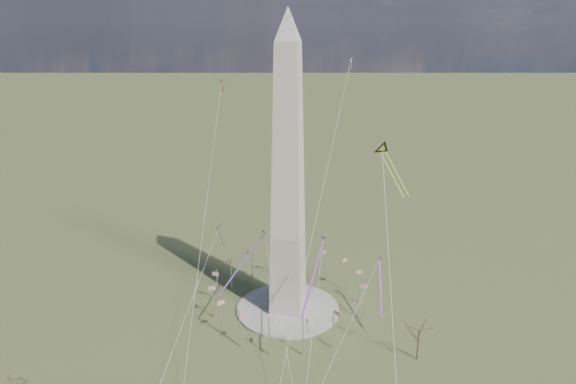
# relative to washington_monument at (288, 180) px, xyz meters

# --- Properties ---
(ground) EXTENTS (2000.00, 2000.00, 0.00)m
(ground) POSITION_rel_washington_monument_xyz_m (0.00, 0.00, -47.95)
(ground) COLOR #4C5229
(ground) RESTS_ON ground
(plaza) EXTENTS (36.00, 36.00, 0.80)m
(plaza) POSITION_rel_washington_monument_xyz_m (0.00, 0.00, -47.55)
(plaza) COLOR beige
(plaza) RESTS_ON ground
(washington_monument) EXTENTS (15.56, 15.56, 100.00)m
(washington_monument) POSITION_rel_washington_monument_xyz_m (0.00, 0.00, 0.00)
(washington_monument) COLOR #BEB59F
(washington_monument) RESTS_ON plaza
(flagpole_ring) EXTENTS (54.40, 54.40, 13.00)m
(flagpole_ring) POSITION_rel_washington_monument_xyz_m (-0.00, -0.00, -40.68)
(flagpole_ring) COLOR white
(flagpole_ring) RESTS_ON ground
(tree_near) EXTENTS (8.49, 8.49, 14.85)m
(tree_near) POSITION_rel_washington_monument_xyz_m (43.82, -18.48, -37.36)
(tree_near) COLOR #4C402E
(tree_near) RESTS_ON ground
(tree_far) EXTENTS (6.92, 6.92, 12.11)m
(tree_far) POSITION_rel_washington_monument_xyz_m (-57.41, -62.82, -39.32)
(tree_far) COLOR #4C402E
(tree_far) RESTS_ON ground
(kite_delta_black) EXTENTS (13.20, 16.89, 14.56)m
(kite_delta_black) POSITION_rel_washington_monument_xyz_m (29.45, 12.33, 7.94)
(kite_delta_black) COLOR black
(kite_delta_black) RESTS_ON ground
(kite_diamond_purple) EXTENTS (1.98, 3.21, 10.21)m
(kite_diamond_purple) POSITION_rel_washington_monument_xyz_m (-28.09, 10.92, -23.71)
(kite_diamond_purple) COLOR #37186D
(kite_diamond_purple) RESTS_ON ground
(kite_streamer_left) EXTENTS (3.67, 22.75, 15.62)m
(kite_streamer_left) POSITION_rel_washington_monument_xyz_m (13.08, -20.58, -18.85)
(kite_streamer_left) COLOR #F52653
(kite_streamer_left) RESTS_ON ground
(kite_streamer_mid) EXTENTS (10.85, 20.95, 15.49)m
(kite_streamer_mid) POSITION_rel_washington_monument_xyz_m (-11.76, -6.75, -24.20)
(kite_streamer_mid) COLOR #F52653
(kite_streamer_mid) RESTS_ON ground
(kite_streamer_right) EXTENTS (3.41, 18.39, 12.64)m
(kite_streamer_right) POSITION_rel_washington_monument_xyz_m (31.22, 1.28, -32.96)
(kite_streamer_right) COLOR #F52653
(kite_streamer_right) RESTS_ON ground
(kite_small_red) EXTENTS (1.64, 1.93, 5.18)m
(kite_small_red) POSITION_rel_washington_monument_xyz_m (-35.99, 40.76, 25.68)
(kite_small_red) COLOR red
(kite_small_red) RESTS_ON ground
(kite_small_white) EXTENTS (1.33, 1.77, 4.53)m
(kite_small_white) POSITION_rel_washington_monument_xyz_m (14.73, 41.37, 35.02)
(kite_small_white) COLOR white
(kite_small_white) RESTS_ON ground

